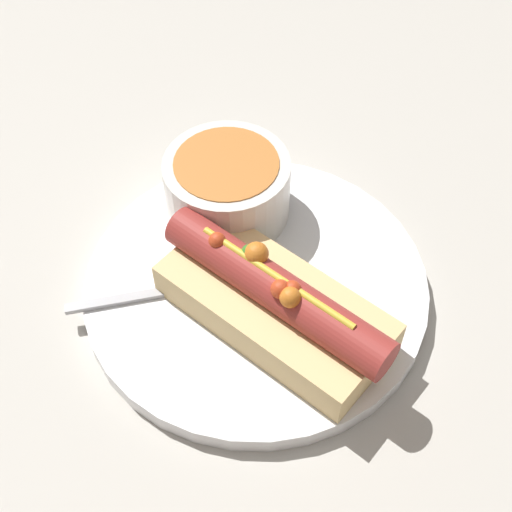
% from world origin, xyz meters
% --- Properties ---
extents(ground_plane, '(4.00, 4.00, 0.00)m').
position_xyz_m(ground_plane, '(0.00, 0.00, 0.00)').
color(ground_plane, '#BCB7AD').
extents(dinner_plate, '(0.25, 0.25, 0.02)m').
position_xyz_m(dinner_plate, '(0.00, 0.00, 0.01)').
color(dinner_plate, white).
rests_on(dinner_plate, ground_plane).
extents(hot_dog, '(0.18, 0.13, 0.06)m').
position_xyz_m(hot_dog, '(0.02, -0.03, 0.04)').
color(hot_dog, '#E5C17F').
rests_on(hot_dog, dinner_plate).
extents(soup_bowl, '(0.10, 0.10, 0.05)m').
position_xyz_m(soup_bowl, '(-0.04, 0.06, 0.04)').
color(soup_bowl, silver).
rests_on(soup_bowl, dinner_plate).
extents(spoon, '(0.16, 0.10, 0.01)m').
position_xyz_m(spoon, '(-0.01, -0.00, 0.02)').
color(spoon, '#B7B7BC').
rests_on(spoon, dinner_plate).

